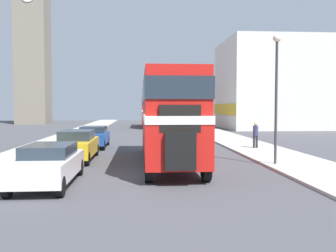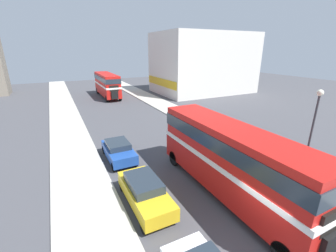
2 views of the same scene
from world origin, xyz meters
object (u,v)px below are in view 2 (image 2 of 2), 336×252
object	(u,v)px
bus_distant	(107,83)
car_parked_far	(118,150)
car_parked_mid	(145,192)
pedestrian_walking	(240,133)
double_decker_bus	(230,156)
street_lamp	(313,125)

from	to	relation	value
bus_distant	car_parked_far	xyz separation A→B (m)	(-4.57, -24.31, -1.66)
car_parked_mid	pedestrian_walking	bearing A→B (deg)	20.30
bus_distant	car_parked_far	size ratio (longest dim) A/B	2.54
car_parked_mid	car_parked_far	xyz separation A→B (m)	(0.13, 5.86, -0.04)
double_decker_bus	street_lamp	world-z (taller)	street_lamp
street_lamp	car_parked_mid	bearing A→B (deg)	164.34
bus_distant	double_decker_bus	bearing A→B (deg)	-90.26
car_parked_mid	street_lamp	xyz separation A→B (m)	(9.38, -2.63, 3.17)
bus_distant	car_parked_mid	xyz separation A→B (m)	(-4.70, -30.17, -1.61)
double_decker_bus	car_parked_far	world-z (taller)	double_decker_bus
double_decker_bus	car_parked_mid	world-z (taller)	double_decker_bus
car_parked_mid	street_lamp	bearing A→B (deg)	-15.66
car_parked_mid	car_parked_far	world-z (taller)	car_parked_mid
bus_distant	car_parked_mid	bearing A→B (deg)	-98.85
bus_distant	car_parked_far	world-z (taller)	bus_distant
pedestrian_walking	street_lamp	size ratio (longest dim) A/B	0.27
bus_distant	pedestrian_walking	size ratio (longest dim) A/B	6.39
car_parked_far	street_lamp	bearing A→B (deg)	-42.54
car_parked_mid	street_lamp	size ratio (longest dim) A/B	0.77
car_parked_mid	pedestrian_walking	xyz separation A→B (m)	(10.50, 3.89, 0.24)
double_decker_bus	car_parked_mid	xyz separation A→B (m)	(-4.56, 1.31, -1.70)
car_parked_mid	pedestrian_walking	distance (m)	11.20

